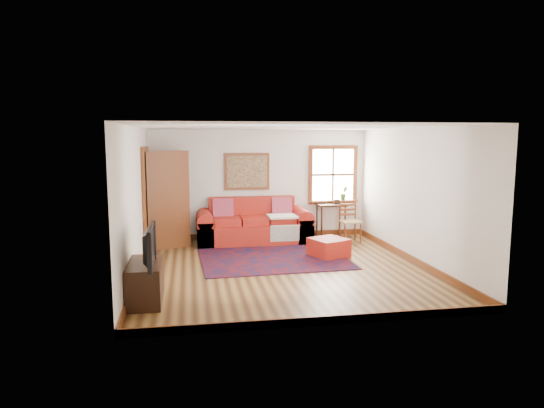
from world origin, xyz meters
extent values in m
plane|color=#442812|center=(0.00, 0.00, 0.00)|extent=(5.50, 5.50, 0.00)
cube|color=silver|center=(0.00, 2.75, 1.25)|extent=(5.00, 0.04, 2.50)
cube|color=silver|center=(0.00, -2.75, 1.25)|extent=(5.00, 0.04, 2.50)
cube|color=silver|center=(-2.50, 0.00, 1.25)|extent=(0.04, 5.50, 2.50)
cube|color=silver|center=(2.50, 0.00, 1.25)|extent=(0.04, 5.50, 2.50)
cube|color=white|center=(0.00, 0.00, 2.50)|extent=(5.00, 5.50, 0.04)
cube|color=brown|center=(0.00, 2.73, 0.06)|extent=(5.00, 0.03, 0.12)
cube|color=brown|center=(-2.48, 0.00, 0.06)|extent=(0.03, 5.50, 0.12)
cube|color=brown|center=(2.48, 0.00, 0.06)|extent=(0.03, 5.50, 0.12)
cube|color=white|center=(1.75, 2.73, 1.45)|extent=(1.00, 0.02, 1.20)
cube|color=brown|center=(1.75, 2.72, 2.09)|extent=(1.18, 0.06, 0.09)
cube|color=brown|center=(1.75, 2.72, 0.80)|extent=(1.18, 0.06, 0.09)
cube|color=brown|center=(1.21, 2.72, 1.45)|extent=(0.09, 0.06, 1.20)
cube|color=brown|center=(2.29, 2.72, 1.45)|extent=(0.09, 0.06, 1.20)
cube|color=brown|center=(1.75, 2.72, 1.45)|extent=(1.00, 0.04, 0.05)
cube|color=brown|center=(1.75, 2.65, 0.83)|extent=(1.15, 0.20, 0.04)
imported|color=#396322|center=(2.00, 2.63, 1.01)|extent=(0.18, 0.15, 0.33)
cube|color=black|center=(-2.49, 1.60, 1.02)|extent=(0.02, 0.90, 2.05)
cube|color=brown|center=(-2.46, 1.11, 1.02)|extent=(0.06, 0.09, 2.05)
cube|color=brown|center=(-2.46, 2.10, 1.02)|extent=(0.06, 0.09, 2.05)
cube|color=brown|center=(-2.46, 1.60, 2.09)|extent=(0.06, 1.08, 0.09)
cube|color=brown|center=(-2.04, 1.90, 1.02)|extent=(0.86, 0.35, 2.05)
cube|color=silver|center=(-2.04, 1.90, 1.13)|extent=(0.56, 0.22, 1.33)
cube|color=brown|center=(-0.30, 2.73, 1.55)|extent=(1.05, 0.04, 0.85)
cube|color=tan|center=(-0.30, 2.69, 1.55)|extent=(0.92, 0.03, 0.72)
cube|color=#4F0B0E|center=(-0.05, 0.66, 0.01)|extent=(2.85, 2.32, 0.02)
cube|color=#A81F15|center=(-0.21, 2.20, 0.22)|extent=(2.51, 1.04, 0.44)
cube|color=#A81F15|center=(-0.21, 2.58, 0.71)|extent=(1.95, 0.28, 0.55)
cube|color=#A81F15|center=(-1.29, 2.20, 0.27)|extent=(0.35, 1.04, 0.55)
cube|color=#A81F15|center=(0.87, 2.20, 0.27)|extent=(0.35, 1.04, 0.55)
cube|color=#C5461B|center=(-0.88, 2.40, 0.74)|extent=(0.46, 0.22, 0.48)
cube|color=#C5461B|center=(0.46, 2.40, 0.74)|extent=(0.46, 0.22, 0.48)
cube|color=silver|center=(0.39, 2.01, 0.61)|extent=(0.63, 0.57, 0.04)
cube|color=#A81F15|center=(1.06, 0.66, 0.18)|extent=(0.83, 0.83, 0.36)
cube|color=black|center=(1.64, 2.47, 0.77)|extent=(0.66, 0.49, 0.04)
cylinder|color=black|center=(1.36, 2.26, 0.37)|extent=(0.04, 0.04, 0.75)
cylinder|color=black|center=(1.92, 2.26, 0.37)|extent=(0.04, 0.04, 0.75)
cylinder|color=black|center=(1.36, 2.68, 0.37)|extent=(0.04, 0.04, 0.75)
cylinder|color=black|center=(1.92, 2.68, 0.37)|extent=(0.04, 0.04, 0.75)
cube|color=tan|center=(1.93, 1.93, 0.45)|extent=(0.43, 0.42, 0.04)
cylinder|color=brown|center=(1.76, 1.75, 0.22)|extent=(0.04, 0.04, 0.43)
cylinder|color=brown|center=(2.12, 1.76, 0.22)|extent=(0.04, 0.04, 0.43)
cylinder|color=brown|center=(1.75, 2.09, 0.45)|extent=(0.04, 0.04, 0.91)
cylinder|color=brown|center=(2.11, 2.10, 0.45)|extent=(0.04, 0.04, 0.91)
cube|color=brown|center=(1.93, 2.10, 0.70)|extent=(0.36, 0.04, 0.27)
cube|color=black|center=(-2.25, -1.42, 0.28)|extent=(0.46, 1.03, 0.57)
imported|color=black|center=(-2.23, -1.60, 0.84)|extent=(0.13, 0.97, 0.56)
cylinder|color=silver|center=(-2.20, -1.06, 0.66)|extent=(0.12, 0.12, 0.18)
cylinder|color=#FFA53F|center=(-2.20, -1.06, 0.63)|extent=(0.07, 0.07, 0.12)
camera|label=1|loc=(-1.61, -8.31, 2.31)|focal=32.00mm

